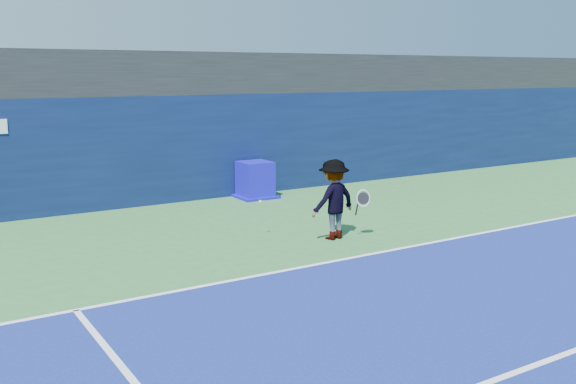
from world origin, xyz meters
The scene contains 8 objects.
ground centered at (0.00, 0.00, 0.00)m, with size 80.00×80.00×0.00m, color #316E35.
baseline centered at (0.00, 3.00, 0.01)m, with size 24.00×0.10×0.01m, color white.
service_line centered at (0.00, -2.00, 0.01)m, with size 24.00×0.10×0.01m, color white.
stadium_band centered at (0.00, 11.50, 3.60)m, with size 36.00×3.00×1.20m, color black.
back_wall_assembly centered at (0.00, 10.50, 1.50)m, with size 36.00×1.03×3.00m.
equipment_cart centered at (1.80, 9.50, 0.48)m, with size 1.12×1.12×1.06m.
tennis_player centered at (0.96, 4.44, 0.88)m, with size 1.36×0.80×1.77m.
tennis_ball centered at (-0.35, 5.40, 0.81)m, with size 0.07×0.07×0.07m.
Camera 1 is at (-7.19, -6.74, 3.65)m, focal length 40.00 mm.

